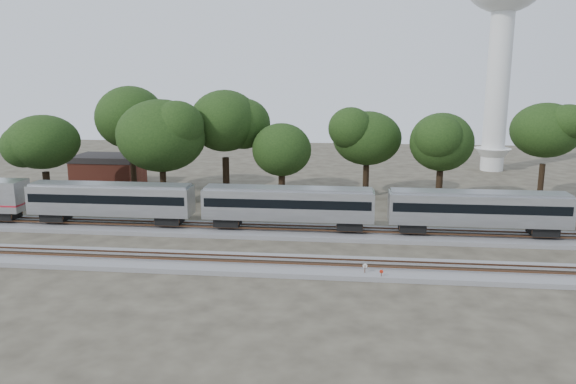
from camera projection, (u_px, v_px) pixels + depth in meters
The scene contains 17 objects.
ground at pixel (302, 253), 50.21m from camera, with size 160.00×160.00×0.00m, color #383328.
track_far at pixel (307, 232), 56.00m from camera, with size 160.00×5.00×0.73m.
track_near at pixel (298, 266), 46.28m from camera, with size 160.00×5.00×0.73m.
train at pixel (383, 206), 54.60m from camera, with size 106.41×3.03×4.47m.
switch_stand_red at pixel (381, 274), 43.36m from camera, with size 0.29×0.06×0.93m.
switch_stand_white at pixel (365, 269), 44.07m from camera, with size 0.37×0.09×1.16m.
switch_lever at pixel (356, 276), 44.14m from camera, with size 0.50×0.30×0.30m, color #512D19.
water_tower at pixel (504, 3), 87.10m from camera, with size 12.88×12.88×35.66m.
brick_building at pixel (108, 170), 79.74m from camera, with size 9.23×6.61×4.37m.
tree_0 at pixel (43, 142), 66.18m from camera, with size 7.92×7.92×11.16m.
tree_1 at pixel (130, 118), 71.44m from camera, with size 10.37×10.37×14.61m.
tree_2 at pixel (161, 136), 65.51m from camera, with size 8.73×8.73×12.30m.
tree_3 at pixel (225, 121), 69.47m from camera, with size 10.12×10.12×14.27m.
tree_4 at pixel (282, 150), 66.89m from camera, with size 6.91×6.91×9.74m.
tree_5 at pixel (367, 138), 71.37m from camera, with size 7.75×7.75×10.92m.
tree_6 at pixel (442, 142), 67.18m from camera, with size 7.79×7.79×10.98m.
tree_7 at pixel (546, 130), 67.96m from camera, with size 9.10×9.10×12.83m.
Camera 1 is at (3.99, -47.80, 15.88)m, focal length 35.00 mm.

